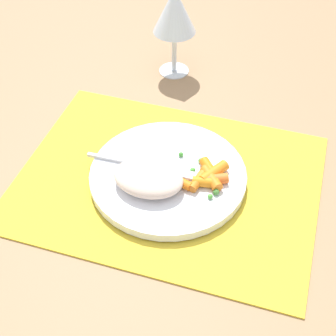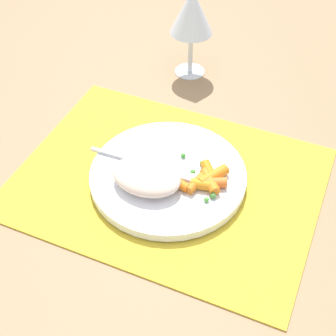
{
  "view_description": "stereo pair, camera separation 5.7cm",
  "coord_description": "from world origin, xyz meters",
  "px_view_note": "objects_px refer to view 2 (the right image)",
  "views": [
    {
      "loc": [
        0.16,
        -0.53,
        0.59
      ],
      "look_at": [
        0.0,
        0.0,
        0.03
      ],
      "focal_mm": 53.16,
      "sensor_mm": 36.0,
      "label": 1
    },
    {
      "loc": [
        0.22,
        -0.51,
        0.59
      ],
      "look_at": [
        0.0,
        0.0,
        0.03
      ],
      "focal_mm": 53.16,
      "sensor_mm": 36.0,
      "label": 2
    }
  ],
  "objects_px": {
    "carrot_portion": "(204,180)",
    "fork": "(155,168)",
    "wine_glass": "(192,13)",
    "rice_mound": "(147,176)",
    "plate": "(168,176)"
  },
  "relations": [
    {
      "from": "carrot_portion",
      "to": "fork",
      "type": "xyz_separation_m",
      "value": [
        -0.08,
        -0.0,
        -0.01
      ]
    },
    {
      "from": "plate",
      "to": "rice_mound",
      "type": "relative_size",
      "value": 2.3
    },
    {
      "from": "fork",
      "to": "rice_mound",
      "type": "bearing_deg",
      "value": -87.33
    },
    {
      "from": "carrot_portion",
      "to": "wine_glass",
      "type": "height_order",
      "value": "wine_glass"
    },
    {
      "from": "plate",
      "to": "wine_glass",
      "type": "xyz_separation_m",
      "value": [
        -0.08,
        0.3,
        0.12
      ]
    },
    {
      "from": "plate",
      "to": "wine_glass",
      "type": "relative_size",
      "value": 1.4
    },
    {
      "from": "rice_mound",
      "to": "wine_glass",
      "type": "bearing_deg",
      "value": 100.25
    },
    {
      "from": "wine_glass",
      "to": "fork",
      "type": "bearing_deg",
      "value": -78.9
    },
    {
      "from": "carrot_portion",
      "to": "rice_mound",
      "type": "bearing_deg",
      "value": -156.37
    },
    {
      "from": "rice_mound",
      "to": "wine_glass",
      "type": "relative_size",
      "value": 0.61
    },
    {
      "from": "rice_mound",
      "to": "carrot_portion",
      "type": "xyz_separation_m",
      "value": [
        0.08,
        0.04,
        -0.01
      ]
    },
    {
      "from": "rice_mound",
      "to": "plate",
      "type": "bearing_deg",
      "value": 60.42
    },
    {
      "from": "plate",
      "to": "carrot_portion",
      "type": "height_order",
      "value": "carrot_portion"
    },
    {
      "from": "plate",
      "to": "wine_glass",
      "type": "height_order",
      "value": "wine_glass"
    },
    {
      "from": "carrot_portion",
      "to": "fork",
      "type": "distance_m",
      "value": 0.08
    }
  ]
}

